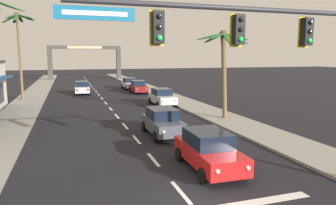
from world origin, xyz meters
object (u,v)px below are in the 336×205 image
at_px(traffic_signal_mast, 282,49).
at_px(town_gateway_arch, 85,58).
at_px(sedan_lead_at_stop_bar, 208,150).
at_px(palm_right_second, 224,55).
at_px(sedan_oncoming_far, 82,88).
at_px(sedan_parked_far_kerb, 162,97).
at_px(palm_left_third, 18,33).
at_px(sedan_parked_nearest_kerb, 130,83).
at_px(sedan_parked_mid_kerb, 138,87).
at_px(sedan_third_in_queue, 163,122).

distance_m(traffic_signal_mast, town_gateway_arch, 58.75).
xyz_separation_m(sedan_lead_at_stop_bar, palm_right_second, (5.58, 9.36, 4.10)).
relative_size(sedan_oncoming_far, sedan_parked_far_kerb, 1.00).
bearing_deg(palm_right_second, sedan_lead_at_stop_bar, -120.83).
bearing_deg(palm_left_third, sedan_lead_at_stop_bar, -67.81).
xyz_separation_m(traffic_signal_mast, sedan_lead_at_stop_bar, (-1.13, 3.09, -4.27)).
height_order(sedan_oncoming_far, sedan_parked_nearest_kerb, same).
xyz_separation_m(sedan_parked_far_kerb, palm_right_second, (2.34, -8.28, 4.10)).
bearing_deg(sedan_parked_far_kerb, sedan_oncoming_far, 120.94).
relative_size(sedan_lead_at_stop_bar, sedan_parked_nearest_kerb, 1.01).
bearing_deg(traffic_signal_mast, sedan_parked_nearest_kerb, 86.93).
xyz_separation_m(sedan_oncoming_far, sedan_parked_nearest_kerb, (7.05, 4.21, 0.00)).
bearing_deg(sedan_oncoming_far, sedan_lead_at_stop_bar, -82.42).
bearing_deg(sedan_parked_far_kerb, palm_left_third, 149.65).
height_order(sedan_parked_mid_kerb, palm_right_second, palm_right_second).
bearing_deg(sedan_oncoming_far, palm_right_second, -64.83).
bearing_deg(traffic_signal_mast, sedan_oncoming_far, 98.80).
bearing_deg(palm_right_second, sedan_parked_nearest_kerb, 95.78).
xyz_separation_m(sedan_lead_at_stop_bar, sedan_parked_mid_kerb, (3.24, 28.50, 0.00)).
bearing_deg(traffic_signal_mast, sedan_third_in_queue, 97.89).
height_order(sedan_lead_at_stop_bar, town_gateway_arch, town_gateway_arch).
height_order(sedan_oncoming_far, sedan_parked_far_kerb, same).
distance_m(sedan_oncoming_far, sedan_parked_far_kerb, 13.97).
bearing_deg(sedan_lead_at_stop_bar, town_gateway_arch, 92.02).
relative_size(sedan_parked_nearest_kerb, palm_left_third, 0.47).
xyz_separation_m(sedan_oncoming_far, town_gateway_arch, (1.98, 25.95, 3.67)).
bearing_deg(traffic_signal_mast, town_gateway_arch, 93.01).
relative_size(traffic_signal_mast, sedan_parked_nearest_kerb, 2.41).
height_order(sedan_oncoming_far, town_gateway_arch, town_gateway_arch).
xyz_separation_m(sedan_lead_at_stop_bar, sedan_oncoming_far, (-3.94, 29.62, 0.00)).
bearing_deg(town_gateway_arch, palm_left_third, -105.90).
relative_size(sedan_parked_mid_kerb, palm_left_third, 0.47).
relative_size(sedan_third_in_queue, sedan_oncoming_far, 0.99).
distance_m(traffic_signal_mast, palm_right_second, 13.22).
height_order(traffic_signal_mast, palm_left_third, palm_left_third).
xyz_separation_m(sedan_oncoming_far, palm_right_second, (9.52, -20.27, 4.10)).
bearing_deg(palm_right_second, traffic_signal_mast, -109.70).
relative_size(sedan_third_in_queue, palm_right_second, 0.65).
distance_m(palm_left_third, town_gateway_arch, 31.21).
xyz_separation_m(traffic_signal_mast, palm_right_second, (4.46, 12.45, -0.17)).
bearing_deg(sedan_parked_mid_kerb, sedan_parked_far_kerb, -89.98).
bearing_deg(sedan_oncoming_far, traffic_signal_mast, -81.20).
height_order(palm_left_third, town_gateway_arch, palm_left_third).
xyz_separation_m(sedan_third_in_queue, palm_left_third, (-10.30, 19.43, 6.44)).
height_order(sedan_parked_far_kerb, palm_left_third, palm_left_third).
bearing_deg(town_gateway_arch, sedan_parked_mid_kerb, -79.13).
distance_m(sedan_third_in_queue, sedan_oncoming_far, 23.68).
relative_size(sedan_parked_mid_kerb, town_gateway_arch, 0.30).
height_order(sedan_third_in_queue, palm_right_second, palm_right_second).
relative_size(sedan_parked_mid_kerb, palm_right_second, 0.66).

